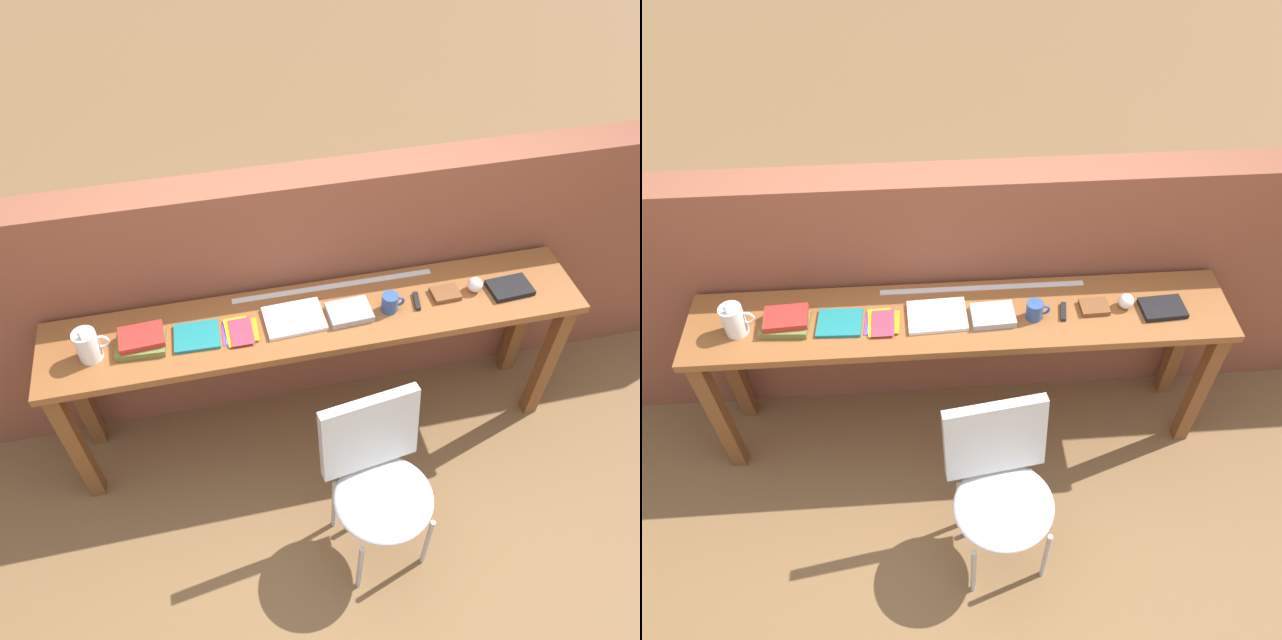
% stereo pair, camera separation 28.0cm
% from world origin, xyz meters
% --- Properties ---
extents(ground_plane, '(40.00, 40.00, 0.00)m').
position_xyz_m(ground_plane, '(0.00, 0.00, 0.00)').
color(ground_plane, brown).
extents(brick_wall_back, '(6.00, 0.20, 1.42)m').
position_xyz_m(brick_wall_back, '(0.00, 0.64, 0.71)').
color(brick_wall_back, brown).
rests_on(brick_wall_back, ground).
extents(sideboard, '(2.50, 0.44, 0.88)m').
position_xyz_m(sideboard, '(0.00, 0.30, 0.74)').
color(sideboard, brown).
rests_on(sideboard, ground).
extents(chair_white_moulded, '(0.50, 0.51, 0.89)m').
position_xyz_m(chair_white_moulded, '(0.12, -0.37, 0.53)').
color(chair_white_moulded, silver).
rests_on(chair_white_moulded, ground).
extents(pitcher_white, '(0.14, 0.10, 0.18)m').
position_xyz_m(pitcher_white, '(-1.00, 0.27, 0.96)').
color(pitcher_white, white).
rests_on(pitcher_white, sideboard).
extents(book_stack_leftmost, '(0.22, 0.17, 0.06)m').
position_xyz_m(book_stack_leftmost, '(-0.79, 0.28, 0.91)').
color(book_stack_leftmost, olive).
rests_on(book_stack_leftmost, sideboard).
extents(magazine_cycling, '(0.21, 0.17, 0.02)m').
position_xyz_m(magazine_cycling, '(-0.55, 0.28, 0.89)').
color(magazine_cycling, '#19757A').
rests_on(magazine_cycling, sideboard).
extents(pamphlet_pile_colourful, '(0.16, 0.18, 0.01)m').
position_xyz_m(pamphlet_pile_colourful, '(-0.36, 0.27, 0.89)').
color(pamphlet_pile_colourful, purple).
rests_on(pamphlet_pile_colourful, sideboard).
extents(book_open_centre, '(0.28, 0.21, 0.02)m').
position_xyz_m(book_open_centre, '(-0.11, 0.29, 0.89)').
color(book_open_centre, white).
rests_on(book_open_centre, sideboard).
extents(book_grey_hardcover, '(0.20, 0.16, 0.03)m').
position_xyz_m(book_grey_hardcover, '(0.14, 0.27, 0.90)').
color(book_grey_hardcover, '#9E9EA3').
rests_on(book_grey_hardcover, sideboard).
extents(mug, '(0.11, 0.08, 0.09)m').
position_xyz_m(mug, '(0.33, 0.26, 0.92)').
color(mug, '#2D4C8C').
rests_on(mug, sideboard).
extents(multitool_folded, '(0.04, 0.11, 0.02)m').
position_xyz_m(multitool_folded, '(0.47, 0.28, 0.89)').
color(multitool_folded, black).
rests_on(multitool_folded, sideboard).
extents(leather_journal_brown, '(0.13, 0.10, 0.02)m').
position_xyz_m(leather_journal_brown, '(0.62, 0.30, 0.89)').
color(leather_journal_brown, brown).
rests_on(leather_journal_brown, sideboard).
extents(sports_ball_small, '(0.07, 0.07, 0.07)m').
position_xyz_m(sports_ball_small, '(0.76, 0.30, 0.92)').
color(sports_ball_small, silver).
rests_on(sports_ball_small, sideboard).
extents(book_repair_rightmost, '(0.21, 0.15, 0.03)m').
position_xyz_m(book_repair_rightmost, '(0.93, 0.27, 0.89)').
color(book_repair_rightmost, black).
rests_on(book_repair_rightmost, sideboard).
extents(ruler_metal_back_edge, '(0.98, 0.03, 0.00)m').
position_xyz_m(ruler_metal_back_edge, '(0.11, 0.47, 0.88)').
color(ruler_metal_back_edge, silver).
rests_on(ruler_metal_back_edge, sideboard).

